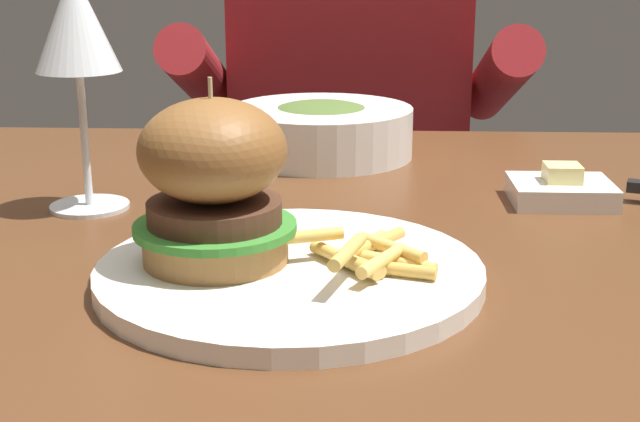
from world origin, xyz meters
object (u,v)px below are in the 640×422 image
butter_dish (561,190)px  diner_person (348,202)px  burger_sandwich (214,181)px  wine_glass (76,29)px  soup_bowl (321,129)px  main_plate (290,273)px

butter_dish → diner_person: diner_person is taller
burger_sandwich → wine_glass: bearing=129.7°
soup_bowl → diner_person: size_ratio=0.17×
butter_dish → soup_bowl: soup_bowl is taller
wine_glass → soup_bowl: bearing=47.5°
burger_sandwich → wine_glass: size_ratio=0.61×
burger_sandwich → butter_dish: 0.36m
wine_glass → diner_person: size_ratio=0.18×
butter_dish → main_plate: bearing=-137.6°
butter_dish → diner_person: (-0.20, 0.60, -0.19)m
main_plate → burger_sandwich: 0.08m
main_plate → burger_sandwich: (-0.05, 0.00, 0.06)m
main_plate → soup_bowl: 0.40m
soup_bowl → burger_sandwich: bearing=-98.5°
soup_bowl → wine_glass: bearing=-132.5°
main_plate → wine_glass: size_ratio=1.29×
diner_person → soup_bowl: bearing=-93.7°
main_plate → butter_dish: 0.32m
soup_bowl → diner_person: diner_person is taller
burger_sandwich → wine_glass: wine_glass is taller
wine_glass → soup_bowl: 0.32m
wine_glass → butter_dish: size_ratio=2.31×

